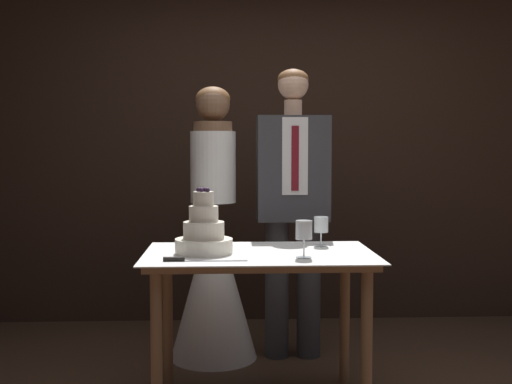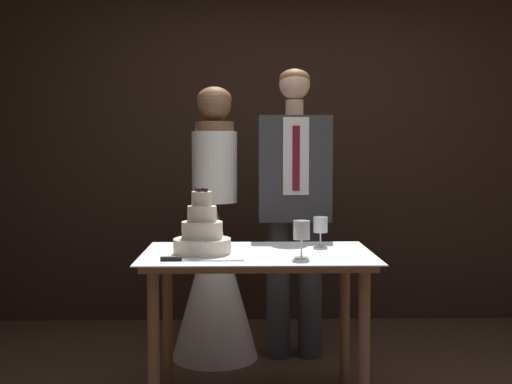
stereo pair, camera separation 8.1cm
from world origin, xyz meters
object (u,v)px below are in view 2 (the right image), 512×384
object	(u,v)px
cake_knife	(186,259)
groom	(295,199)
wine_glass_near	(302,231)
cake_table	(258,274)
wine_glass_middle	(321,226)
bride	(215,259)
tiered_cake	(202,234)

from	to	relation	value
cake_knife	groom	world-z (taller)	groom
wine_glass_near	groom	world-z (taller)	groom
cake_table	wine_glass_middle	bearing A→B (deg)	29.70
wine_glass_near	cake_knife	bearing A→B (deg)	-172.82
bride	wine_glass_near	bearing A→B (deg)	-63.57
cake_table	wine_glass_near	xyz separation A→B (m)	(0.21, -0.17, 0.24)
wine_glass_near	tiered_cake	bearing A→B (deg)	162.77
cake_knife	wine_glass_near	size ratio (longest dim) A/B	2.17
wine_glass_middle	cake_knife	bearing A→B (deg)	-147.66
wine_glass_middle	groom	distance (m)	0.57
wine_glass_middle	bride	xyz separation A→B (m)	(-0.59, 0.55, -0.27)
cake_table	bride	xyz separation A→B (m)	(-0.25, 0.75, -0.05)
wine_glass_middle	groom	size ratio (longest dim) A/B	0.09
tiered_cake	groom	bearing A→B (deg)	55.32
cake_knife	wine_glass_middle	xyz separation A→B (m)	(0.69, 0.43, 0.10)
cake_knife	wine_glass_middle	world-z (taller)	wine_glass_middle
bride	tiered_cake	bearing A→B (deg)	-92.36
cake_knife	wine_glass_middle	size ratio (longest dim) A/B	2.48
tiered_cake	bride	xyz separation A→B (m)	(0.03, 0.77, -0.26)
cake_table	groom	distance (m)	0.85
tiered_cake	cake_table	bearing A→B (deg)	3.82
cake_knife	wine_glass_near	xyz separation A→B (m)	(0.55, 0.07, 0.12)
cake_table	groom	xyz separation A→B (m)	(0.25, 0.75, 0.32)
cake_table	bride	distance (m)	0.79
cake_table	tiered_cake	xyz separation A→B (m)	(-0.28, -0.02, 0.21)
wine_glass_middle	groom	xyz separation A→B (m)	(-0.09, 0.55, 0.11)
tiered_cake	groom	world-z (taller)	groom
cake_table	groom	size ratio (longest dim) A/B	0.65
tiered_cake	wine_glass_near	bearing A→B (deg)	-17.23
tiered_cake	cake_knife	size ratio (longest dim) A/B	0.85
tiered_cake	wine_glass_near	world-z (taller)	tiered_cake
cake_table	bride	bearing A→B (deg)	108.43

